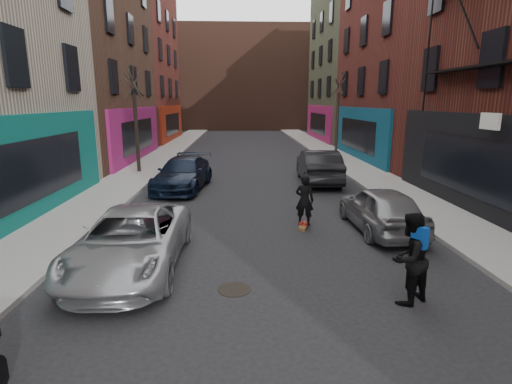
{
  "coord_description": "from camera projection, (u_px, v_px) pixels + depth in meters",
  "views": [
    {
      "loc": [
        -0.63,
        -4.0,
        3.89
      ],
      "look_at": [
        -0.22,
        6.05,
        1.6
      ],
      "focal_mm": 28.0,
      "sensor_mm": 36.0,
      "label": 1
    }
  ],
  "objects": [
    {
      "name": "sidewalk_right",
      "position": [
        320.0,
        147.0,
        34.25
      ],
      "size": [
        2.5,
        84.0,
        0.13
      ],
      "primitive_type": "cube",
      "color": "gray",
      "rests_on": "ground"
    },
    {
      "name": "parked_right_end",
      "position": [
        318.0,
        166.0,
        19.42
      ],
      "size": [
        1.9,
        4.94,
        1.61
      ],
      "primitive_type": "imported",
      "rotation": [
        0.0,
        0.0,
        3.1
      ],
      "color": "black",
      "rests_on": "ground"
    },
    {
      "name": "parked_left_end",
      "position": [
        183.0,
        174.0,
        17.99
      ],
      "size": [
        2.56,
        5.11,
        1.42
      ],
      "primitive_type": "imported",
      "rotation": [
        0.0,
        0.0,
        -0.12
      ],
      "color": "black",
      "rests_on": "ground"
    },
    {
      "name": "building_far",
      "position": [
        243.0,
        80.0,
        57.8
      ],
      "size": [
        40.0,
        10.0,
        14.0
      ],
      "primitive_type": "cube",
      "color": "#47281E",
      "rests_on": "ground"
    },
    {
      "name": "sidewalk_left",
      "position": [
        173.0,
        148.0,
        33.75
      ],
      "size": [
        2.5,
        84.0,
        0.13
      ],
      "primitive_type": "cube",
      "color": "gray",
      "rests_on": "ground"
    },
    {
      "name": "manhole",
      "position": [
        235.0,
        289.0,
        8.43
      ],
      "size": [
        0.87,
        0.87,
        0.01
      ],
      "primitive_type": "cylinder",
      "rotation": [
        0.0,
        0.0,
        -0.28
      ],
      "color": "black",
      "rests_on": "ground"
    },
    {
      "name": "pedestrian",
      "position": [
        409.0,
        258.0,
        7.71
      ],
      "size": [
        1.12,
        1.06,
        1.84
      ],
      "rotation": [
        0.0,
        0.0,
        3.68
      ],
      "color": "black",
      "rests_on": "ground"
    },
    {
      "name": "parked_right_far",
      "position": [
        381.0,
        208.0,
        12.17
      ],
      "size": [
        1.81,
        4.17,
        1.4
      ],
      "primitive_type": "imported",
      "rotation": [
        0.0,
        0.0,
        3.18
      ],
      "color": "gray",
      "rests_on": "ground"
    },
    {
      "name": "tree_left_far",
      "position": [
        135.0,
        111.0,
        21.33
      ],
      "size": [
        2.0,
        2.0,
        6.5
      ],
      "primitive_type": null,
      "color": "black",
      "rests_on": "sidewalk_left"
    },
    {
      "name": "skateboarder",
      "position": [
        305.0,
        200.0,
        12.39
      ],
      "size": [
        0.67,
        0.54,
        1.58
      ],
      "primitive_type": "imported",
      "rotation": [
        0.0,
        0.0,
        2.81
      ],
      "color": "black",
      "rests_on": "skateboard"
    },
    {
      "name": "skateboard",
      "position": [
        304.0,
        226.0,
        12.58
      ],
      "size": [
        0.47,
        0.83,
        0.1
      ],
      "primitive_type": "cube",
      "rotation": [
        0.0,
        0.0,
        -0.33
      ],
      "color": "brown",
      "rests_on": "ground"
    },
    {
      "name": "parked_left_far",
      "position": [
        131.0,
        240.0,
        9.38
      ],
      "size": [
        2.31,
        5.01,
        1.39
      ],
      "primitive_type": "imported",
      "rotation": [
        0.0,
        0.0,
        -0.0
      ],
      "color": "#93969B",
      "rests_on": "ground"
    },
    {
      "name": "tree_right_far",
      "position": [
        338.0,
        107.0,
        27.64
      ],
      "size": [
        2.0,
        2.0,
        6.8
      ],
      "primitive_type": null,
      "color": "black",
      "rests_on": "sidewalk_right"
    }
  ]
}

